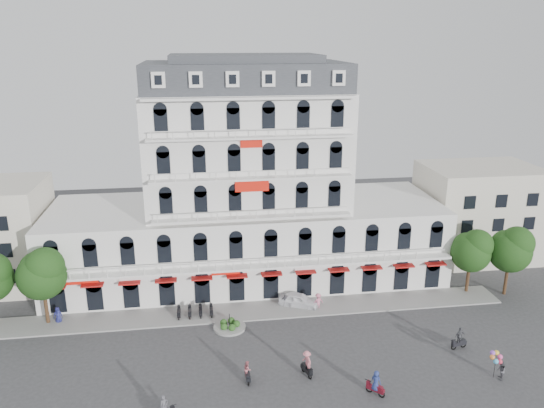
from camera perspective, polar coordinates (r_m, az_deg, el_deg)
The scene contains 19 objects.
ground at distance 49.21m, azimuth -0.46°, elevation -16.51°, with size 120.00×120.00×0.00m, color #38383A.
sidewalk at distance 56.79m, azimuth -1.70°, elevation -11.40°, with size 53.00×4.00×0.16m, color gray.
main_building at distance 61.23m, azimuth -2.74°, elevation 0.83°, with size 45.00×15.00×25.80m.
flank_building_east at distance 73.26m, azimuth 21.19°, elevation -0.79°, with size 14.00×10.00×12.00m, color beige.
traffic_island at distance 53.90m, azimuth -4.59°, elevation -12.95°, with size 3.20×3.20×1.60m.
parked_scooter_row at distance 56.41m, azimuth -8.24°, elevation -11.90°, with size 4.40×1.80×1.10m, color black, non-canonical shape.
tree_west_inner at distance 56.64m, azimuth -23.53°, elevation -6.72°, with size 4.76×4.76×8.25m.
tree_east_inner at distance 62.49m, azimuth 20.70°, elevation -4.59°, with size 4.40×4.37×7.57m.
tree_east_outer at distance 63.58m, azimuth 24.33°, elevation -4.34°, with size 4.65×4.65×8.05m.
parked_car at distance 57.54m, azimuth 2.90°, elevation -10.26°, with size 1.75×4.34×1.48m, color white.
rider_southwest at distance 46.29m, azimuth -2.66°, elevation -17.53°, with size 0.59×1.70×1.96m.
rider_east at distance 45.53m, azimuth 11.11°, elevation -18.36°, with size 1.31×1.31×2.20m.
rider_northeast at distance 53.13m, azimuth 19.53°, elevation -13.43°, with size 1.69×0.67×2.23m.
rider_center at distance 46.85m, azimuth 3.76°, elevation -16.65°, with size 1.04×1.65×2.35m.
pedestrian_left at distance 58.45m, azimuth -22.04°, elevation -11.02°, with size 0.85×0.55×1.74m, color navy.
pedestrian_mid at distance 57.29m, azimuth 1.41°, elevation -10.36°, with size 0.88×0.36×1.50m, color #4E4D54.
pedestrian_right at distance 57.07m, azimuth 4.98°, elevation -10.37°, with size 1.16×0.67×1.79m, color pink.
pedestrian_far at distance 58.25m, azimuth -21.93°, elevation -11.23°, with size 0.56×0.36×1.52m, color navy.
balloon_vendor at distance 50.11m, azimuth 23.24°, elevation -15.70°, with size 1.44×1.34×2.45m.
Camera 1 is at (-5.40, -40.40, 27.57)m, focal length 35.00 mm.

